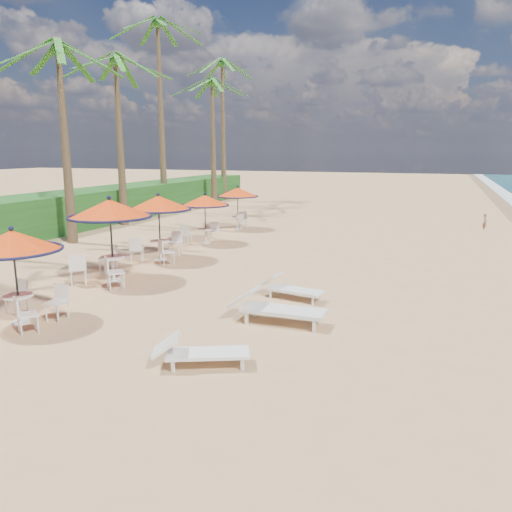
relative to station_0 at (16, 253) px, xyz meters
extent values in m
plane|color=tan|center=(4.77, 0.03, -1.63)|extent=(160.00, 160.00, 0.00)
cube|color=#194716|center=(-8.73, 11.03, -0.73)|extent=(3.00, 40.00, 1.80)
cylinder|color=black|center=(-0.04, -0.03, -0.56)|extent=(0.05, 0.05, 2.14)
cone|color=#E04313|center=(-0.04, -0.03, 0.27)|extent=(2.14, 2.14, 0.47)
torus|color=black|center=(-0.04, -0.03, 0.06)|extent=(2.14, 2.14, 0.07)
sphere|color=black|center=(-0.04, -0.03, 0.54)|extent=(0.11, 0.11, 0.11)
cylinder|color=white|center=(-0.04, -0.03, -1.00)|extent=(0.65, 0.65, 0.04)
cylinder|color=white|center=(-0.04, -0.03, -1.31)|extent=(0.07, 0.07, 0.65)
cylinder|color=black|center=(-0.30, 3.84, -0.40)|extent=(0.05, 0.05, 2.46)
cone|color=#E04313|center=(-0.30, 3.84, 0.56)|extent=(2.46, 2.46, 0.54)
torus|color=black|center=(-0.30, 3.84, 0.32)|extent=(2.46, 2.46, 0.07)
sphere|color=black|center=(-0.30, 3.84, 0.87)|extent=(0.13, 0.13, 0.13)
cylinder|color=white|center=(-0.30, 3.84, -0.90)|extent=(0.75, 0.75, 0.04)
cylinder|color=white|center=(-0.30, 3.84, -1.26)|extent=(0.09, 0.09, 0.75)
cylinder|color=black|center=(-0.52, 6.91, -0.48)|extent=(0.05, 0.05, 2.30)
cone|color=#E04313|center=(-0.52, 6.91, 0.42)|extent=(2.30, 2.30, 0.50)
torus|color=black|center=(-0.52, 6.91, 0.19)|extent=(2.30, 2.30, 0.07)
sphere|color=black|center=(-0.52, 6.91, 0.71)|extent=(0.12, 0.12, 0.12)
cylinder|color=white|center=(-0.52, 6.91, -0.95)|extent=(0.70, 0.70, 0.04)
cylinder|color=white|center=(-0.52, 6.91, -1.28)|extent=(0.08, 0.08, 0.70)
cylinder|color=black|center=(-0.45, 10.43, -0.62)|extent=(0.04, 0.04, 2.03)
cone|color=#E04313|center=(-0.45, 10.43, 0.18)|extent=(2.03, 2.03, 0.44)
torus|color=black|center=(-0.45, 10.43, -0.02)|extent=(2.04, 2.04, 0.06)
sphere|color=black|center=(-0.45, 10.43, 0.44)|extent=(0.11, 0.11, 0.11)
cylinder|color=white|center=(-0.45, 10.43, -1.03)|extent=(0.62, 0.62, 0.04)
cylinder|color=white|center=(-0.45, 10.43, -1.32)|extent=(0.07, 0.07, 0.62)
cylinder|color=black|center=(-0.64, 14.48, -0.60)|extent=(0.04, 0.04, 2.06)
cone|color=#E04313|center=(-0.64, 14.48, 0.20)|extent=(2.06, 2.06, 0.45)
torus|color=black|center=(-0.64, 14.48, 0.00)|extent=(2.06, 2.06, 0.06)
sphere|color=black|center=(-0.64, 14.48, 0.46)|extent=(0.11, 0.11, 0.11)
cylinder|color=white|center=(-0.64, 14.48, -1.02)|extent=(0.63, 0.63, 0.04)
cylinder|color=white|center=(-0.64, 14.48, -1.32)|extent=(0.07, 0.07, 0.63)
cube|color=white|center=(5.02, -0.66, -1.39)|extent=(1.59, 1.11, 0.06)
cube|color=white|center=(4.33, -0.97, -1.19)|extent=(0.68, 0.70, 0.37)
cube|color=white|center=(5.02, -0.66, -1.53)|extent=(0.05, 0.05, 0.21)
cube|color=white|center=(5.62, 1.99, -1.32)|extent=(1.91, 0.72, 0.08)
cube|color=white|center=(4.68, 1.98, -1.07)|extent=(0.64, 0.70, 0.47)
cube|color=white|center=(5.62, 1.99, -1.50)|extent=(0.07, 0.07, 0.27)
cube|color=white|center=(5.35, 3.92, -1.39)|extent=(1.58, 0.81, 0.06)
cube|color=white|center=(4.61, 4.05, -1.19)|extent=(0.59, 0.63, 0.37)
cube|color=white|center=(5.35, 3.92, -1.53)|extent=(0.05, 0.05, 0.21)
cone|color=brown|center=(-5.79, 8.53, 2.22)|extent=(0.44, 0.44, 7.71)
sphere|color=#26611B|center=(-5.79, 8.53, 6.08)|extent=(0.56, 0.56, 0.56)
cone|color=brown|center=(-6.81, 13.73, 2.45)|extent=(0.44, 0.44, 8.17)
sphere|color=#26611B|center=(-6.81, 13.73, 6.54)|extent=(0.56, 0.56, 0.56)
cone|color=brown|center=(-7.73, 19.42, 3.97)|extent=(0.44, 0.44, 11.20)
sphere|color=#26611B|center=(-7.73, 19.42, 9.57)|extent=(0.56, 0.56, 0.56)
cone|color=brown|center=(-6.22, 23.63, 2.50)|extent=(0.44, 0.44, 8.26)
sphere|color=#26611B|center=(-6.22, 23.63, 6.63)|extent=(0.56, 0.56, 0.56)
cone|color=brown|center=(-7.30, 27.74, 3.45)|extent=(0.44, 0.44, 10.16)
sphere|color=#26611B|center=(-7.30, 27.74, 8.53)|extent=(0.56, 0.56, 0.56)
imported|color=brown|center=(10.89, 18.38, -1.20)|extent=(0.21, 0.32, 0.87)
camera|label=1|loc=(8.79, -8.32, 2.24)|focal=35.00mm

